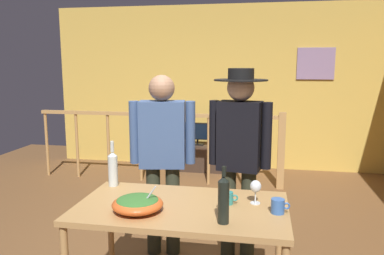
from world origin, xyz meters
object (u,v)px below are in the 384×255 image
serving_table (182,215)px  mug_teal (228,198)px  flat_screen_tv (197,132)px  person_standing_left (162,150)px  stair_railing (190,138)px  mug_blue (278,206)px  tv_console (198,157)px  wine_bottle_dark (224,199)px  wine_bottle_clear (113,168)px  salad_bowl (138,203)px  person_standing_right (239,148)px  wine_glass (256,187)px  framed_picture (316,64)px

serving_table → mug_teal: (0.32, 0.09, 0.12)m
serving_table → flat_screen_tv: bearing=98.0°
serving_table → person_standing_left: bearing=113.5°
stair_railing → mug_blue: stair_railing is taller
tv_console → wine_bottle_dark: (0.84, -3.94, 0.74)m
wine_bottle_clear → mug_blue: 1.34m
salad_bowl → person_standing_left: 0.98m
wine_bottle_dark → mug_blue: size_ratio=2.90×
flat_screen_tv → serving_table: size_ratio=0.31×
tv_console → mug_blue: bearing=-72.4°
wine_bottle_clear → person_standing_left: bearing=59.0°
tv_console → flat_screen_tv: bearing=-90.0°
tv_console → person_standing_right: (0.87, -2.89, 0.83)m
wine_bottle_dark → serving_table: bearing=142.1°
mug_blue → person_standing_right: bearing=110.6°
tv_console → person_standing_left: bearing=-86.7°
serving_table → salad_bowl: size_ratio=4.29×
person_standing_right → mug_teal: bearing=97.4°
wine_bottle_dark → mug_teal: bearing=90.0°
tv_console → wine_glass: 3.78m
framed_picture → wine_bottle_clear: 4.25m
flat_screen_tv → person_standing_right: size_ratio=0.27×
tv_console → mug_blue: (1.18, -3.72, 0.63)m
wine_bottle_dark → mug_blue: wine_bottle_dark is taller
person_standing_left → mug_blue: bearing=130.9°
framed_picture → mug_teal: framed_picture is taller
mug_teal → person_standing_left: size_ratio=0.07×
wine_bottle_dark → mug_blue: bearing=33.5°
salad_bowl → person_standing_right: 1.16m
mug_teal → person_standing_left: bearing=133.0°
person_standing_left → tv_console: bearing=-96.4°
serving_table → wine_glass: size_ratio=8.66×
wine_glass → wine_bottle_dark: size_ratio=0.47×
wine_bottle_clear → person_standing_right: bearing=25.9°
stair_railing → mug_blue: 3.19m
framed_picture → person_standing_left: 3.69m
wine_glass → stair_railing: bearing=109.7°
wine_bottle_clear → mug_blue: (1.29, -0.35, -0.10)m
salad_bowl → mug_blue: size_ratio=2.74×
salad_bowl → wine_bottle_dark: size_ratio=0.94×
stair_railing → tv_console: bearing=91.5°
stair_railing → wine_bottle_dark: size_ratio=10.23×
salad_bowl → wine_bottle_dark: wine_bottle_dark is taller
stair_railing → flat_screen_tv: bearing=91.6°
tv_console → wine_glass: (1.03, -3.57, 0.70)m
serving_table → wine_bottle_clear: 0.75m
flat_screen_tv → person_standing_right: (0.87, -2.86, 0.39)m
mug_teal → person_standing_right: size_ratio=0.06×
stair_railing → wine_glass: bearing=-70.3°
flat_screen_tv → person_standing_left: (0.17, -2.86, 0.35)m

